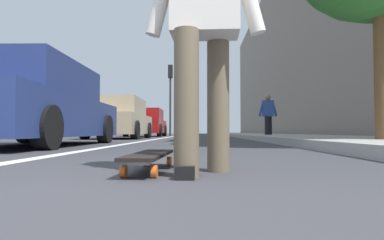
{
  "coord_description": "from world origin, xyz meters",
  "views": [
    {
      "loc": [
        -1.01,
        -0.36,
        0.25
      ],
      "look_at": [
        12.26,
        0.05,
        0.73
      ],
      "focal_mm": 30.41,
      "sensor_mm": 36.0,
      "label": 1
    }
  ],
  "objects_px": {
    "pedestrian_distant": "(268,113)",
    "parked_car_mid": "(119,120)",
    "traffic_light": "(170,87)",
    "parked_car_near": "(33,107)",
    "skateboard": "(150,156)",
    "skater_person": "(204,16)",
    "parked_car_far": "(146,123)"
  },
  "relations": [
    {
      "from": "parked_car_mid",
      "to": "pedestrian_distant",
      "type": "height_order",
      "value": "pedestrian_distant"
    },
    {
      "from": "skateboard",
      "to": "parked_car_near",
      "type": "xyz_separation_m",
      "value": [
        3.64,
        2.69,
        0.61
      ]
    },
    {
      "from": "skateboard",
      "to": "pedestrian_distant",
      "type": "height_order",
      "value": "pedestrian_distant"
    },
    {
      "from": "parked_car_near",
      "to": "pedestrian_distant",
      "type": "distance_m",
      "value": 8.67
    },
    {
      "from": "parked_car_near",
      "to": "pedestrian_distant",
      "type": "height_order",
      "value": "pedestrian_distant"
    },
    {
      "from": "skateboard",
      "to": "pedestrian_distant",
      "type": "relative_size",
      "value": 0.51
    },
    {
      "from": "skater_person",
      "to": "parked_car_mid",
      "type": "distance_m",
      "value": 10.4
    },
    {
      "from": "parked_car_far",
      "to": "traffic_light",
      "type": "xyz_separation_m",
      "value": [
        2.28,
        -1.08,
        2.31
      ]
    },
    {
      "from": "skateboard",
      "to": "traffic_light",
      "type": "relative_size",
      "value": 0.19
    },
    {
      "from": "skateboard",
      "to": "skater_person",
      "type": "bearing_deg",
      "value": -113.32
    },
    {
      "from": "parked_car_mid",
      "to": "traffic_light",
      "type": "relative_size",
      "value": 0.93
    },
    {
      "from": "pedestrian_distant",
      "to": "traffic_light",
      "type": "bearing_deg",
      "value": 30.73
    },
    {
      "from": "parked_car_mid",
      "to": "traffic_light",
      "type": "xyz_separation_m",
      "value": [
        8.02,
        -1.09,
        2.31
      ]
    },
    {
      "from": "skateboard",
      "to": "skater_person",
      "type": "height_order",
      "value": "skater_person"
    },
    {
      "from": "traffic_light",
      "to": "parked_car_far",
      "type": "bearing_deg",
      "value": 154.69
    },
    {
      "from": "skateboard",
      "to": "parked_car_mid",
      "type": "bearing_deg",
      "value": 15.48
    },
    {
      "from": "skateboard",
      "to": "skater_person",
      "type": "xyz_separation_m",
      "value": [
        -0.15,
        -0.35,
        0.84
      ]
    },
    {
      "from": "skateboard",
      "to": "parked_car_mid",
      "type": "height_order",
      "value": "parked_car_mid"
    },
    {
      "from": "skateboard",
      "to": "skater_person",
      "type": "distance_m",
      "value": 0.92
    },
    {
      "from": "parked_car_mid",
      "to": "traffic_light",
      "type": "bearing_deg",
      "value": -7.74
    },
    {
      "from": "skater_person",
      "to": "pedestrian_distant",
      "type": "distance_m",
      "value": 10.76
    },
    {
      "from": "skater_person",
      "to": "traffic_light",
      "type": "distance_m",
      "value": 18.19
    },
    {
      "from": "skater_person",
      "to": "parked_car_far",
      "type": "xyz_separation_m",
      "value": [
        15.69,
        3.05,
        -0.23
      ]
    },
    {
      "from": "traffic_light",
      "to": "pedestrian_distant",
      "type": "height_order",
      "value": "traffic_light"
    },
    {
      "from": "skateboard",
      "to": "traffic_light",
      "type": "height_order",
      "value": "traffic_light"
    },
    {
      "from": "pedestrian_distant",
      "to": "parked_car_mid",
      "type": "bearing_deg",
      "value": 95.43
    },
    {
      "from": "skater_person",
      "to": "parked_car_far",
      "type": "height_order",
      "value": "skater_person"
    },
    {
      "from": "skateboard",
      "to": "parked_car_mid",
      "type": "distance_m",
      "value": 10.18
    },
    {
      "from": "skater_person",
      "to": "parked_car_far",
      "type": "bearing_deg",
      "value": 10.99
    },
    {
      "from": "parked_car_near",
      "to": "parked_car_mid",
      "type": "relative_size",
      "value": 1.12
    },
    {
      "from": "parked_car_far",
      "to": "traffic_light",
      "type": "bearing_deg",
      "value": -25.31
    },
    {
      "from": "parked_car_near",
      "to": "pedestrian_distant",
      "type": "relative_size",
      "value": 2.73
    }
  ]
}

